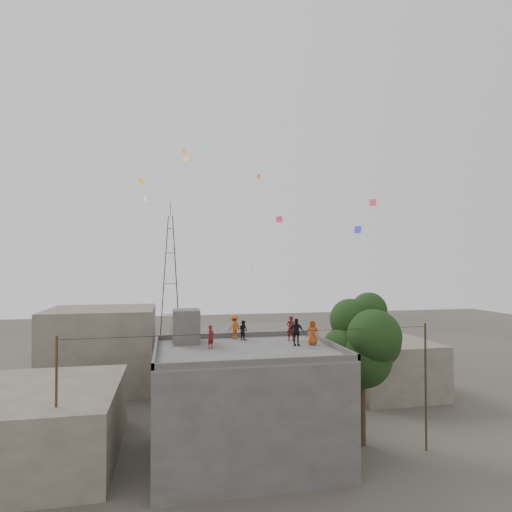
{
  "coord_description": "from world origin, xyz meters",
  "views": [
    {
      "loc": [
        -4.26,
        -23.59,
        10.78
      ],
      "look_at": [
        0.82,
        1.2,
        11.33
      ],
      "focal_mm": 30.0,
      "sensor_mm": 36.0,
      "label": 1
    }
  ],
  "objects": [
    {
      "name": "ground",
      "position": [
        0.0,
        0.0,
        0.0
      ],
      "size": [
        140.0,
        140.0,
        0.0
      ],
      "primitive_type": "plane",
      "color": "#403C35",
      "rests_on": "ground"
    },
    {
      "name": "transmission_tower",
      "position": [
        -4.0,
        40.0,
        9.07
      ],
      "size": [
        2.97,
        2.97,
        20.01
      ],
      "color": "black",
      "rests_on": "ground"
    },
    {
      "name": "neighbor_northwest",
      "position": [
        -10.0,
        16.0,
        3.5
      ],
      "size": [
        9.0,
        8.0,
        7.0
      ],
      "primitive_type": "cube",
      "color": "#5C5548",
      "rests_on": "ground"
    },
    {
      "name": "main_building",
      "position": [
        0.0,
        0.0,
        3.05
      ],
      "size": [
        10.0,
        8.0,
        6.1
      ],
      "color": "#454341",
      "rests_on": "ground"
    },
    {
      "name": "person_red_child",
      "position": [
        -1.89,
        0.61,
        6.75
      ],
      "size": [
        0.55,
        0.56,
        1.31
      ],
      "primitive_type": "imported",
      "rotation": [
        0.0,
        0.0,
        0.83
      ],
      "color": "maroon",
      "rests_on": "main_building"
    },
    {
      "name": "person_dark_adult",
      "position": [
        3.06,
        0.44,
        6.89
      ],
      "size": [
        0.93,
        0.4,
        1.58
      ],
      "primitive_type": "imported",
      "rotation": [
        0.0,
        0.0,
        0.02
      ],
      "color": "black",
      "rests_on": "main_building"
    },
    {
      "name": "neighbor_west",
      "position": [
        -11.0,
        2.0,
        2.0
      ],
      "size": [
        8.0,
        10.0,
        4.0
      ],
      "primitive_type": "cube",
      "color": "#5C5548",
      "rests_on": "ground"
    },
    {
      "name": "person_orange_child",
      "position": [
        4.07,
        0.46,
        6.83
      ],
      "size": [
        0.84,
        0.71,
        1.46
      ],
      "primitive_type": "imported",
      "rotation": [
        0.0,
        0.0,
        -0.4
      ],
      "color": "#A04412",
      "rests_on": "main_building"
    },
    {
      "name": "tree",
      "position": [
        7.37,
        0.6,
        6.1
      ],
      "size": [
        4.9,
        4.6,
        9.1
      ],
      "color": "black",
      "rests_on": "ground"
    },
    {
      "name": "parapet",
      "position": [
        0.0,
        0.0,
        6.25
      ],
      "size": [
        10.0,
        8.0,
        0.3
      ],
      "color": "#454341",
      "rests_on": "main_building"
    },
    {
      "name": "person_red_adult",
      "position": [
        3.21,
        2.09,
        6.87
      ],
      "size": [
        0.59,
        0.41,
        1.54
      ],
      "primitive_type": "imported",
      "rotation": [
        0.0,
        0.0,
        3.21
      ],
      "color": "maroon",
      "rests_on": "main_building"
    },
    {
      "name": "kites",
      "position": [
        1.47,
        7.29,
        15.78
      ],
      "size": [
        17.45,
        16.99,
        11.71
      ],
      "color": "orange",
      "rests_on": "ground"
    },
    {
      "name": "stair_head_box",
      "position": [
        -3.2,
        2.6,
        7.1
      ],
      "size": [
        1.6,
        1.8,
        2.0
      ],
      "primitive_type": "cube",
      "color": "#454341",
      "rests_on": "main_building"
    },
    {
      "name": "neighbor_north",
      "position": [
        2.0,
        14.0,
        2.5
      ],
      "size": [
        12.0,
        9.0,
        5.0
      ],
      "primitive_type": "cube",
      "color": "#454341",
      "rests_on": "ground"
    },
    {
      "name": "person_orange_adult",
      "position": [
        -0.14,
        3.4,
        6.87
      ],
      "size": [
        1.13,
        1.06,
        1.53
      ],
      "primitive_type": "imported",
      "rotation": [
        0.0,
        0.0,
        -2.48
      ],
      "color": "#BA5615",
      "rests_on": "main_building"
    },
    {
      "name": "person_dark_child",
      "position": [
        0.37,
        2.97,
        6.71
      ],
      "size": [
        0.71,
        0.75,
        1.22
      ],
      "primitive_type": "imported",
      "rotation": [
        0.0,
        0.0,
        2.14
      ],
      "color": "black",
      "rests_on": "main_building"
    },
    {
      "name": "neighbor_east",
      "position": [
        14.0,
        10.0,
        2.2
      ],
      "size": [
        7.0,
        8.0,
        4.4
      ],
      "primitive_type": "cube",
      "color": "#5C5548",
      "rests_on": "ground"
    },
    {
      "name": "utility_line",
      "position": [
        0.5,
        -1.25,
        3.83
      ],
      "size": [
        20.12,
        0.62,
        7.4
      ],
      "color": "black",
      "rests_on": "ground"
    }
  ]
}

